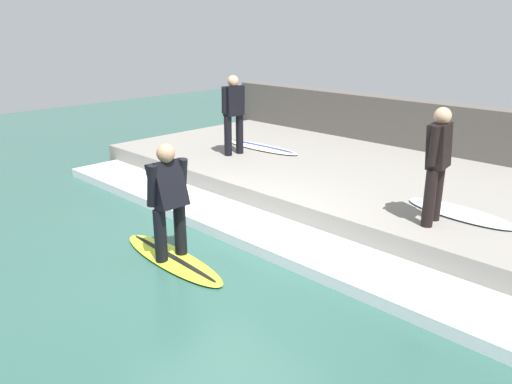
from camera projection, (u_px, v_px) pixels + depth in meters
name	position (u px, v px, depth m)	size (l,w,h in m)	color
ground_plane	(226.00, 248.00, 7.10)	(28.00, 28.00, 0.00)	#2D564C
concrete_ledge	(360.00, 183.00, 9.29)	(4.40, 10.39, 0.45)	gray
back_wall	(425.00, 136.00, 10.78)	(0.50, 10.91, 1.47)	#544F49
wave_foam_crest	(258.00, 231.00, 7.50)	(1.03, 9.87, 0.16)	silver
surfboard_riding	(172.00, 258.00, 6.72)	(0.59, 2.12, 0.07)	#BFE02D
surfer_riding	(168.00, 196.00, 6.43)	(0.58, 0.43, 1.55)	black
surfer_waiting_near	(437.00, 160.00, 6.54)	(0.54, 0.31, 1.58)	black
surfboard_waiting_near	(460.00, 213.00, 7.10)	(0.71, 1.66, 0.06)	silver
surfer_waiting_far	(233.00, 111.00, 10.12)	(0.55, 0.29, 1.62)	black
surfboard_waiting_far	(262.00, 147.00, 10.88)	(0.54, 2.00, 0.07)	white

